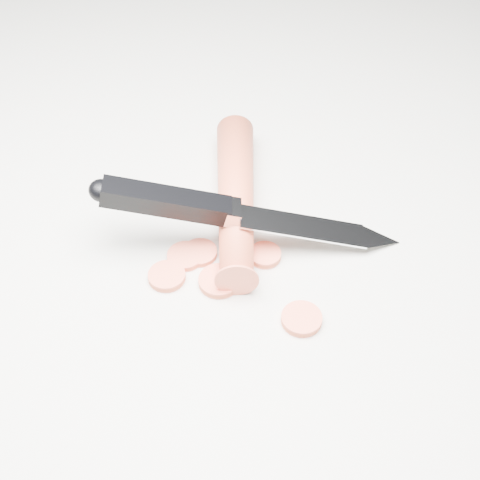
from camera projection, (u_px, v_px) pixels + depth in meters
name	position (u px, v px, depth m)	size (l,w,h in m)	color
ground	(203.00, 247.00, 0.60)	(2.40, 2.40, 0.00)	beige
carrot	(236.00, 197.00, 0.62)	(0.03, 0.03, 0.20)	#D94728
carrot_slice_0	(200.00, 253.00, 0.60)	(0.03, 0.03, 0.01)	#EF5A3E
carrot_slice_1	(265.00, 255.00, 0.59)	(0.03, 0.03, 0.01)	#EF5A3E
carrot_slice_2	(219.00, 281.00, 0.57)	(0.04, 0.04, 0.01)	#EF5A3E
carrot_slice_3	(302.00, 319.00, 0.55)	(0.03, 0.03, 0.01)	#EF5A3E
carrot_slice_4	(167.00, 276.00, 0.58)	(0.03, 0.03, 0.01)	#EF5A3E
carrot_slice_5	(185.00, 256.00, 0.59)	(0.03, 0.03, 0.01)	#EF5A3E
kitchen_knife	(251.00, 212.00, 0.58)	(0.26, 0.14, 0.08)	silver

